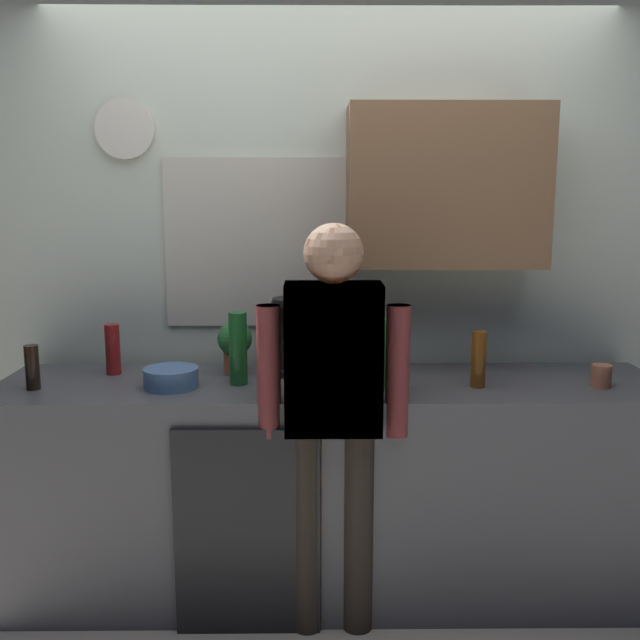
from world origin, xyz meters
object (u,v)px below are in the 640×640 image
object	(u,v)px
coffee_maker	(292,339)
mixing_bowl	(171,378)
bottle_clear_soda	(384,354)
dish_soap	(359,377)
bottle_green_wine	(238,348)
storage_canister	(323,372)
bottle_dark_sauce	(32,367)
bottle_amber_beer	(479,359)
potted_plant	(235,344)
bottle_red_vinegar	(113,349)
person_at_sink	(333,398)
cup_terracotta_mug	(601,376)
person_guest	(333,398)

from	to	relation	value
coffee_maker	mixing_bowl	distance (m)	0.56
coffee_maker	bottle_clear_soda	bearing A→B (deg)	-34.83
mixing_bowl	dish_soap	world-z (taller)	dish_soap
coffee_maker	bottle_green_wine	world-z (taller)	coffee_maker
bottle_clear_soda	storage_canister	xyz separation A→B (m)	(-0.25, -0.09, -0.05)
bottle_dark_sauce	bottle_clear_soda	bearing A→B (deg)	0.63
bottle_amber_beer	potted_plant	distance (m)	1.03
bottle_red_vinegar	person_at_sink	bearing A→B (deg)	-24.77
bottle_green_wine	bottle_dark_sauce	distance (m)	0.82
bottle_dark_sauce	bottle_amber_beer	xyz separation A→B (m)	(1.79, 0.02, 0.03)
bottle_clear_soda	bottle_amber_beer	bearing A→B (deg)	0.36
bottle_red_vinegar	cup_terracotta_mug	bearing A→B (deg)	-6.35
dish_soap	potted_plant	bearing A→B (deg)	145.55
bottle_amber_beer	person_guest	size ratio (longest dim) A/B	0.14
bottle_green_wine	bottle_red_vinegar	size ratio (longest dim) A/B	1.36
person_guest	bottle_green_wine	bearing A→B (deg)	-56.21
bottle_clear_soda	person_at_sink	bearing A→B (deg)	-134.99
cup_terracotta_mug	dish_soap	size ratio (longest dim) A/B	0.51
coffee_maker	bottle_green_wine	bearing A→B (deg)	-136.32
bottle_red_vinegar	person_guest	size ratio (longest dim) A/B	0.14
bottle_clear_soda	cup_terracotta_mug	bearing A→B (deg)	-0.19
bottle_dark_sauce	bottle_red_vinegar	world-z (taller)	bottle_red_vinegar
dish_soap	person_at_sink	bearing A→B (deg)	-140.08
person_at_sink	bottle_dark_sauce	bearing A→B (deg)	168.73
bottle_dark_sauce	person_guest	world-z (taller)	person_guest
coffee_maker	bottle_dark_sauce	size ratio (longest dim) A/B	1.83
coffee_maker	mixing_bowl	size ratio (longest dim) A/B	1.50
bottle_green_wine	potted_plant	bearing A→B (deg)	100.54
bottle_dark_sauce	person_at_sink	world-z (taller)	person_at_sink
bottle_red_vinegar	bottle_amber_beer	size ratio (longest dim) A/B	0.96
storage_canister	person_guest	world-z (taller)	person_guest
bottle_green_wine	bottle_clear_soda	bearing A→B (deg)	-5.33
bottle_clear_soda	bottle_amber_beer	distance (m)	0.38
person_at_sink	mixing_bowl	bearing A→B (deg)	159.34
bottle_dark_sauce	bottle_green_wine	bearing A→B (deg)	4.97
bottle_red_vinegar	storage_canister	size ratio (longest dim) A/B	1.29
bottle_clear_soda	bottle_dark_sauce	size ratio (longest dim) A/B	1.56
bottle_amber_beer	bottle_green_wine	bearing A→B (deg)	176.89
bottle_dark_sauce	person_guest	size ratio (longest dim) A/B	0.11
cup_terracotta_mug	potted_plant	xyz separation A→B (m)	(-1.51, 0.23, 0.09)
coffee_maker	bottle_green_wine	size ratio (longest dim) A/B	1.10
cup_terracotta_mug	person_guest	world-z (taller)	person_guest
bottle_dark_sauce	coffee_maker	bearing A→B (deg)	15.04
person_at_sink	potted_plant	bearing A→B (deg)	131.34
mixing_bowl	person_guest	bearing A→B (deg)	-18.65
mixing_bowl	person_at_sink	world-z (taller)	person_at_sink
bottle_clear_soda	person_at_sink	xyz separation A→B (m)	(-0.21, -0.21, -0.12)
bottle_clear_soda	person_guest	distance (m)	0.32
bottle_red_vinegar	dish_soap	bearing A→B (deg)	-18.53
coffee_maker	bottle_amber_beer	world-z (taller)	coffee_maker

